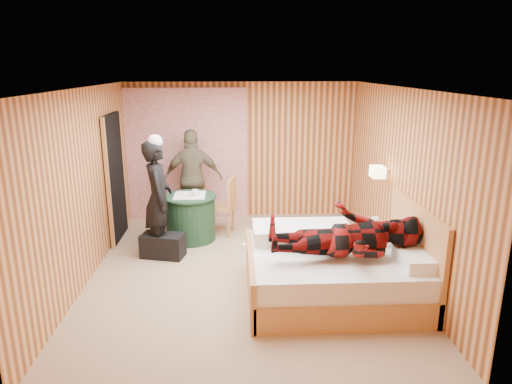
{
  "coord_description": "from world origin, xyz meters",
  "views": [
    {
      "loc": [
        -0.13,
        -5.85,
        2.76
      ],
      "look_at": [
        0.16,
        0.35,
        1.05
      ],
      "focal_mm": 32.0,
      "sensor_mm": 36.0,
      "label": 1
    }
  ],
  "objects_px": {
    "chair_far": "(193,197)",
    "man_on_bed": "(347,224)",
    "round_table": "(191,217)",
    "duffel_bag": "(163,246)",
    "chair_near": "(225,202)",
    "woman_standing": "(158,198)",
    "wall_lamp": "(378,172)",
    "man_at_table": "(193,178)",
    "bed": "(337,270)",
    "nightstand": "(376,244)"
  },
  "relations": [
    {
      "from": "chair_far",
      "to": "man_on_bed",
      "type": "height_order",
      "value": "man_on_bed"
    },
    {
      "from": "round_table",
      "to": "duffel_bag",
      "type": "relative_size",
      "value": 1.37
    },
    {
      "from": "chair_near",
      "to": "duffel_bag",
      "type": "height_order",
      "value": "chair_near"
    },
    {
      "from": "woman_standing",
      "to": "chair_far",
      "type": "bearing_deg",
      "value": -27.36
    },
    {
      "from": "wall_lamp",
      "to": "round_table",
      "type": "distance_m",
      "value": 3.05
    },
    {
      "from": "man_at_table",
      "to": "bed",
      "type": "bearing_deg",
      "value": 123.55
    },
    {
      "from": "chair_near",
      "to": "man_at_table",
      "type": "bearing_deg",
      "value": -116.96
    },
    {
      "from": "wall_lamp",
      "to": "woman_standing",
      "type": "height_order",
      "value": "woman_standing"
    },
    {
      "from": "nightstand",
      "to": "duffel_bag",
      "type": "xyz_separation_m",
      "value": [
        -3.1,
        0.4,
        -0.12
      ]
    },
    {
      "from": "nightstand",
      "to": "woman_standing",
      "type": "bearing_deg",
      "value": 170.42
    },
    {
      "from": "nightstand",
      "to": "man_at_table",
      "type": "xyz_separation_m",
      "value": [
        -2.74,
        1.82,
        0.57
      ]
    },
    {
      "from": "bed",
      "to": "woman_standing",
      "type": "distance_m",
      "value": 2.83
    },
    {
      "from": "duffel_bag",
      "to": "woman_standing",
      "type": "height_order",
      "value": "woman_standing"
    },
    {
      "from": "nightstand",
      "to": "man_on_bed",
      "type": "relative_size",
      "value": 0.34
    },
    {
      "from": "chair_near",
      "to": "duffel_bag",
      "type": "relative_size",
      "value": 1.56
    },
    {
      "from": "bed",
      "to": "chair_far",
      "type": "relative_size",
      "value": 2.3
    },
    {
      "from": "chair_far",
      "to": "man_at_table",
      "type": "bearing_deg",
      "value": 77.5
    },
    {
      "from": "wall_lamp",
      "to": "man_at_table",
      "type": "bearing_deg",
      "value": 151.19
    },
    {
      "from": "chair_near",
      "to": "man_on_bed",
      "type": "bearing_deg",
      "value": 44.49
    },
    {
      "from": "chair_far",
      "to": "chair_near",
      "type": "distance_m",
      "value": 0.73
    },
    {
      "from": "round_table",
      "to": "woman_standing",
      "type": "height_order",
      "value": "woman_standing"
    },
    {
      "from": "chair_far",
      "to": "man_at_table",
      "type": "height_order",
      "value": "man_at_table"
    },
    {
      "from": "wall_lamp",
      "to": "man_at_table",
      "type": "height_order",
      "value": "man_at_table"
    },
    {
      "from": "woman_standing",
      "to": "man_on_bed",
      "type": "bearing_deg",
      "value": -133.91
    },
    {
      "from": "woman_standing",
      "to": "man_on_bed",
      "type": "distance_m",
      "value": 2.93
    },
    {
      "from": "bed",
      "to": "chair_far",
      "type": "bearing_deg",
      "value": 126.64
    },
    {
      "from": "woman_standing",
      "to": "chair_near",
      "type": "bearing_deg",
      "value": -60.31
    },
    {
      "from": "chair_near",
      "to": "man_on_bed",
      "type": "height_order",
      "value": "man_on_bed"
    },
    {
      "from": "wall_lamp",
      "to": "bed",
      "type": "xyz_separation_m",
      "value": [
        -0.8,
        -1.18,
        -0.96
      ]
    },
    {
      "from": "duffel_bag",
      "to": "man_at_table",
      "type": "distance_m",
      "value": 1.61
    },
    {
      "from": "duffel_bag",
      "to": "man_at_table",
      "type": "relative_size",
      "value": 0.36
    },
    {
      "from": "duffel_bag",
      "to": "man_at_table",
      "type": "xyz_separation_m",
      "value": [
        0.36,
        1.42,
        0.69
      ]
    },
    {
      "from": "wall_lamp",
      "to": "nightstand",
      "type": "bearing_deg",
      "value": -98.56
    },
    {
      "from": "bed",
      "to": "round_table",
      "type": "xyz_separation_m",
      "value": [
        -1.98,
        1.99,
        0.05
      ]
    },
    {
      "from": "bed",
      "to": "man_at_table",
      "type": "bearing_deg",
      "value": 126.18
    },
    {
      "from": "bed",
      "to": "woman_standing",
      "type": "xyz_separation_m",
      "value": [
        -2.39,
        1.42,
        0.54
      ]
    },
    {
      "from": "wall_lamp",
      "to": "man_at_table",
      "type": "distance_m",
      "value": 3.21
    },
    {
      "from": "woman_standing",
      "to": "bed",
      "type": "bearing_deg",
      "value": -130.35
    },
    {
      "from": "nightstand",
      "to": "man_at_table",
      "type": "bearing_deg",
      "value": 146.45
    },
    {
      "from": "nightstand",
      "to": "chair_far",
      "type": "bearing_deg",
      "value": 147.06
    },
    {
      "from": "bed",
      "to": "woman_standing",
      "type": "relative_size",
      "value": 1.23
    },
    {
      "from": "bed",
      "to": "round_table",
      "type": "bearing_deg",
      "value": 134.84
    },
    {
      "from": "round_table",
      "to": "man_at_table",
      "type": "bearing_deg",
      "value": 90.0
    },
    {
      "from": "wall_lamp",
      "to": "duffel_bag",
      "type": "bearing_deg",
      "value": 177.87
    },
    {
      "from": "duffel_bag",
      "to": "man_on_bed",
      "type": "height_order",
      "value": "man_on_bed"
    },
    {
      "from": "chair_near",
      "to": "woman_standing",
      "type": "xyz_separation_m",
      "value": [
        -0.97,
        -0.8,
        0.31
      ]
    },
    {
      "from": "chair_far",
      "to": "man_at_table",
      "type": "relative_size",
      "value": 0.54
    },
    {
      "from": "man_at_table",
      "to": "duffel_bag",
      "type": "bearing_deg",
      "value": 73.26
    },
    {
      "from": "wall_lamp",
      "to": "chair_near",
      "type": "height_order",
      "value": "wall_lamp"
    },
    {
      "from": "chair_far",
      "to": "man_on_bed",
      "type": "xyz_separation_m",
      "value": [
        2.02,
        -2.9,
        0.47
      ]
    }
  ]
}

